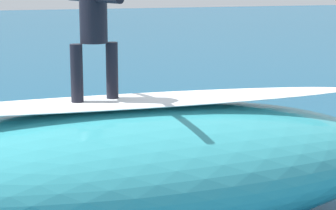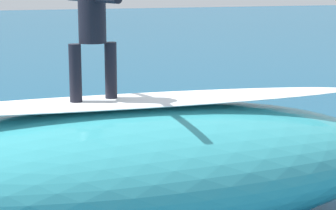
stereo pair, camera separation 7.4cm
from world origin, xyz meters
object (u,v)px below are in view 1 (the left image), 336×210
surfboard_riding (95,103)px  surfboard_paddling (214,149)px  surfer_riding (94,26)px  surfer_paddling (208,138)px

surfboard_riding → surfboard_paddling: size_ratio=1.06×
surfer_riding → surfer_paddling: 4.89m
surfer_paddling → surfboard_paddling: bearing=-0.0°
surfboard_riding → surfboard_paddling: bearing=-143.8°
surfer_riding → surfboard_paddling: (-3.00, -3.04, -2.52)m
surfboard_riding → surfer_riding: surfer_riding is taller
surfer_riding → surfer_paddling: size_ratio=0.94×
surfboard_riding → surfer_riding: 0.90m
surfboard_paddling → surfer_paddling: bearing=180.0°
surfboard_riding → surfboard_paddling: surfboard_riding is taller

